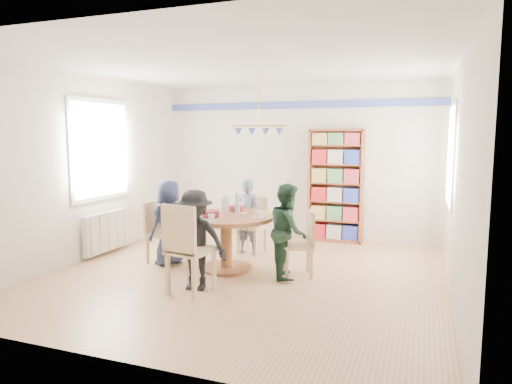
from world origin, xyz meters
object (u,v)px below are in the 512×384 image
at_px(chair_near, 186,245).
at_px(person_far, 248,216).
at_px(person_near, 195,240).
at_px(dining_table, 226,229).
at_px(chair_left, 159,229).
at_px(person_right, 288,231).
at_px(chair_right, 303,241).
at_px(radiator, 107,231).
at_px(person_left, 169,222).
at_px(bookshelf, 336,187).
at_px(chair_far, 254,222).

height_order(chair_near, person_far, person_far).
bearing_deg(person_far, person_near, 96.84).
relative_size(dining_table, person_far, 1.11).
bearing_deg(chair_left, person_right, -1.78).
relative_size(dining_table, chair_right, 1.52).
distance_m(radiator, person_right, 2.97).
height_order(dining_table, chair_left, chair_left).
bearing_deg(person_left, dining_table, 110.45).
bearing_deg(person_near, bookshelf, 64.29).
bearing_deg(person_near, person_far, 84.27).
relative_size(chair_left, person_left, 0.73).
distance_m(chair_near, person_left, 1.32).
bearing_deg(bookshelf, person_near, -109.70).
height_order(chair_right, chair_near, chair_near).
bearing_deg(chair_near, person_near, 85.59).
bearing_deg(person_far, chair_left, 45.65).
distance_m(dining_table, person_left, 0.87).
bearing_deg(person_far, chair_far, -100.63).
distance_m(radiator, dining_table, 2.09).
distance_m(dining_table, chair_left, 1.08).
distance_m(dining_table, chair_right, 1.06).
xyz_separation_m(chair_right, person_near, (-1.07, -0.94, 0.12)).
distance_m(dining_table, person_right, 0.88).
bearing_deg(person_far, chair_near, 96.37).
relative_size(radiator, person_far, 0.85).
height_order(chair_far, person_right, person_right).
xyz_separation_m(chair_near, person_far, (0.01, 1.94, 0.01)).
xyz_separation_m(chair_near, person_right, (0.91, 1.03, 0.03)).
xyz_separation_m(chair_left, chair_far, (1.10, 1.00, -0.01)).
height_order(radiator, person_left, person_left).
bearing_deg(person_left, chair_near, 56.76).
relative_size(chair_far, person_near, 0.73).
height_order(chair_left, person_right, person_right).
bearing_deg(person_right, radiator, 67.67).
xyz_separation_m(radiator, chair_left, (1.00, -0.13, 0.13)).
bearing_deg(chair_right, chair_near, -133.95).
bearing_deg(radiator, person_near, -26.32).
relative_size(chair_far, person_right, 0.71).
bearing_deg(radiator, person_right, -3.59).
xyz_separation_m(dining_table, person_right, (0.88, -0.04, 0.05)).
distance_m(chair_left, person_right, 1.96).
bearing_deg(person_left, chair_far, 157.94).
distance_m(radiator, chair_near, 2.39).
relative_size(radiator, chair_far, 1.15).
relative_size(person_near, bookshelf, 0.62).
relative_size(chair_far, person_far, 0.74).
height_order(chair_left, chair_near, chair_near).
distance_m(person_left, bookshelf, 2.98).
height_order(person_near, bookshelf, bookshelf).
bearing_deg(radiator, chair_far, 22.58).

